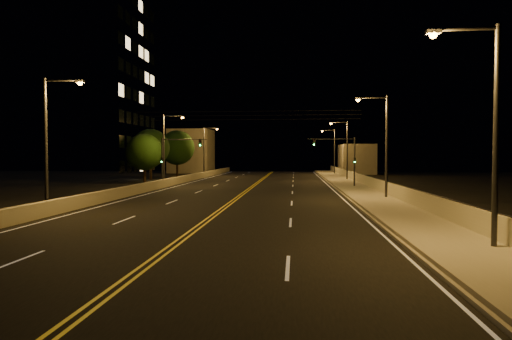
# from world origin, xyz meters

# --- Properties ---
(ground) EXTENTS (160.00, 160.00, 0.00)m
(ground) POSITION_xyz_m (0.00, 0.00, 0.00)
(ground) COLOR black
(ground) RESTS_ON ground
(road) EXTENTS (18.00, 120.00, 0.02)m
(road) POSITION_xyz_m (0.00, 20.00, 0.01)
(road) COLOR black
(road) RESTS_ON ground
(sidewalk) EXTENTS (3.60, 120.00, 0.30)m
(sidewalk) POSITION_xyz_m (10.80, 20.00, 0.15)
(sidewalk) COLOR gray
(sidewalk) RESTS_ON ground
(curb) EXTENTS (0.14, 120.00, 0.15)m
(curb) POSITION_xyz_m (8.93, 20.00, 0.07)
(curb) COLOR gray
(curb) RESTS_ON ground
(parapet_wall) EXTENTS (0.30, 120.00, 1.00)m
(parapet_wall) POSITION_xyz_m (12.45, 20.00, 0.80)
(parapet_wall) COLOR #ABA68E
(parapet_wall) RESTS_ON sidewalk
(jersey_barrier) EXTENTS (0.45, 120.00, 0.88)m
(jersey_barrier) POSITION_xyz_m (-9.62, 20.00, 0.44)
(jersey_barrier) COLOR #ABA68E
(jersey_barrier) RESTS_ON ground
(distant_building_right) EXTENTS (6.00, 10.00, 5.58)m
(distant_building_right) POSITION_xyz_m (16.50, 71.50, 2.79)
(distant_building_right) COLOR gray
(distant_building_right) RESTS_ON ground
(distant_building_left) EXTENTS (8.00, 8.00, 8.64)m
(distant_building_left) POSITION_xyz_m (-16.00, 72.62, 4.32)
(distant_building_left) COLOR gray
(distant_building_left) RESTS_ON ground
(parapet_rail) EXTENTS (0.06, 120.00, 0.06)m
(parapet_rail) POSITION_xyz_m (12.45, 20.00, 1.33)
(parapet_rail) COLOR black
(parapet_rail) RESTS_ON parapet_wall
(lane_markings) EXTENTS (17.32, 116.00, 0.00)m
(lane_markings) POSITION_xyz_m (0.00, 19.93, 0.02)
(lane_markings) COLOR silver
(lane_markings) RESTS_ON road
(streetlight_0) EXTENTS (2.55, 0.28, 8.15)m
(streetlight_0) POSITION_xyz_m (11.49, 3.96, 4.76)
(streetlight_0) COLOR #2D2D33
(streetlight_0) RESTS_ON ground
(streetlight_1) EXTENTS (2.55, 0.28, 8.15)m
(streetlight_1) POSITION_xyz_m (11.49, 22.02, 4.76)
(streetlight_1) COLOR #2D2D33
(streetlight_1) RESTS_ON ground
(streetlight_2) EXTENTS (2.55, 0.28, 8.15)m
(streetlight_2) POSITION_xyz_m (11.49, 46.87, 4.76)
(streetlight_2) COLOR #2D2D33
(streetlight_2) RESTS_ON ground
(streetlight_3) EXTENTS (2.55, 0.28, 8.15)m
(streetlight_3) POSITION_xyz_m (11.49, 65.34, 4.76)
(streetlight_3) COLOR #2D2D33
(streetlight_3) RESTS_ON ground
(streetlight_4) EXTENTS (2.55, 0.28, 8.15)m
(streetlight_4) POSITION_xyz_m (-9.89, 12.58, 4.76)
(streetlight_4) COLOR #2D2D33
(streetlight_4) RESTS_ON ground
(streetlight_5) EXTENTS (2.55, 0.28, 8.15)m
(streetlight_5) POSITION_xyz_m (-9.89, 35.79, 4.76)
(streetlight_5) COLOR #2D2D33
(streetlight_5) RESTS_ON ground
(streetlight_6) EXTENTS (2.55, 0.28, 8.15)m
(streetlight_6) POSITION_xyz_m (-9.89, 57.50, 4.76)
(streetlight_6) COLOR #2D2D33
(streetlight_6) RESTS_ON ground
(traffic_signal_right) EXTENTS (5.11, 0.31, 5.45)m
(traffic_signal_right) POSITION_xyz_m (9.93, 33.91, 3.51)
(traffic_signal_right) COLOR #2D2D33
(traffic_signal_right) RESTS_ON ground
(traffic_signal_left) EXTENTS (5.11, 0.31, 5.45)m
(traffic_signal_left) POSITION_xyz_m (-8.73, 33.91, 3.51)
(traffic_signal_left) COLOR #2D2D33
(traffic_signal_left) RESTS_ON ground
(overhead_wires) EXTENTS (22.00, 0.03, 0.83)m
(overhead_wires) POSITION_xyz_m (0.00, 29.50, 7.40)
(overhead_wires) COLOR black
(building_tower) EXTENTS (24.00, 15.00, 28.09)m
(building_tower) POSITION_xyz_m (-29.34, 47.02, 13.47)
(building_tower) COLOR gray
(building_tower) RESTS_ON ground
(tree_0) EXTENTS (4.58, 4.58, 6.20)m
(tree_0) POSITION_xyz_m (-13.93, 39.86, 3.91)
(tree_0) COLOR black
(tree_0) RESTS_ON ground
(tree_1) EXTENTS (5.39, 5.39, 7.30)m
(tree_1) POSITION_xyz_m (-15.91, 47.85, 4.60)
(tree_1) COLOR black
(tree_1) RESTS_ON ground
(tree_2) EXTENTS (5.55, 5.55, 7.52)m
(tree_2) POSITION_xyz_m (-14.11, 55.31, 4.74)
(tree_2) COLOR black
(tree_2) RESTS_ON ground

